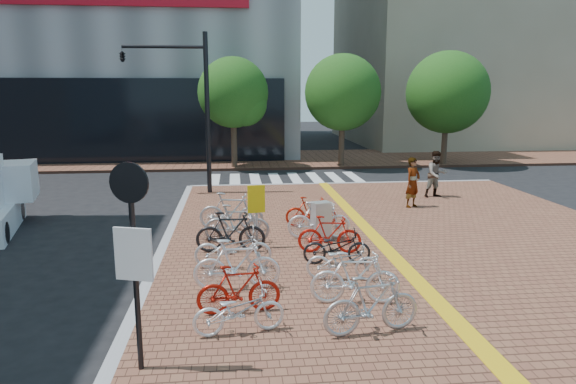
{
  "coord_description": "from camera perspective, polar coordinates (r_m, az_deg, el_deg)",
  "views": [
    {
      "loc": [
        -2.02,
        -10.76,
        4.35
      ],
      "look_at": [
        -0.41,
        4.41,
        1.3
      ],
      "focal_mm": 32.0,
      "sensor_mm": 36.0,
      "label": 1
    }
  ],
  "objects": [
    {
      "name": "bike_3",
      "position": [
        12.38,
        -6.13,
        -6.22
      ],
      "size": [
        1.86,
        0.69,
        0.97
      ],
      "primitive_type": "imported",
      "rotation": [
        0.0,
        0.0,
        1.54
      ],
      "color": "silver",
      "rests_on": "sidewalk"
    },
    {
      "name": "utility_box",
      "position": [
        14.58,
        3.68,
        -3.22
      ],
      "size": [
        0.58,
        0.49,
        1.09
      ],
      "primitive_type": "cube",
      "rotation": [
        0.0,
        0.0,
        0.28
      ],
      "color": "#B4B5B9",
      "rests_on": "sidewalk"
    },
    {
      "name": "crosswalk",
      "position": [
        25.26,
        -0.24,
        1.41
      ],
      "size": [
        7.5,
        4.0,
        0.01
      ],
      "color": "silver",
      "rests_on": "ground"
    },
    {
      "name": "bike_1",
      "position": [
        9.95,
        -5.49,
        -10.68
      ],
      "size": [
        1.64,
        0.61,
        0.96
      ],
      "primitive_type": "imported",
      "rotation": [
        0.0,
        0.0,
        1.67
      ],
      "color": "#A3170B",
      "rests_on": "sidewalk"
    },
    {
      "name": "notice_sign",
      "position": [
        7.8,
        -16.84,
        -5.4
      ],
      "size": [
        0.58,
        0.22,
        3.21
      ],
      "color": "black",
      "rests_on": "sidewalk"
    },
    {
      "name": "street_trees",
      "position": [
        29.08,
        8.14,
        10.7
      ],
      "size": [
        16.2,
        4.6,
        6.35
      ],
      "color": "#38281E",
      "rests_on": "far_sidewalk"
    },
    {
      "name": "traffic_light_pole",
      "position": [
        21.34,
        -13.12,
        11.68
      ],
      "size": [
        3.46,
        1.33,
        6.44
      ],
      "color": "black",
      "rests_on": "sidewalk"
    },
    {
      "name": "bike_4",
      "position": [
        13.52,
        -6.39,
        -4.43
      ],
      "size": [
        1.83,
        0.57,
        1.09
      ],
      "primitive_type": "imported",
      "rotation": [
        0.0,
        0.0,
        1.54
      ],
      "color": "black",
      "rests_on": "sidewalk"
    },
    {
      "name": "bike_2",
      "position": [
        11.04,
        -5.7,
        -8.03
      ],
      "size": [
        1.85,
        0.52,
        1.11
      ],
      "primitive_type": "imported",
      "rotation": [
        0.0,
        0.0,
        1.57
      ],
      "color": "white",
      "rests_on": "sidewalk"
    },
    {
      "name": "bike_7",
      "position": [
        9.23,
        9.27,
        -12.24
      ],
      "size": [
        1.84,
        0.8,
        1.07
      ],
      "primitive_type": "imported",
      "rotation": [
        0.0,
        0.0,
        1.74
      ],
      "color": "#A8A9AD",
      "rests_on": "sidewalk"
    },
    {
      "name": "bike_5",
      "position": [
        14.34,
        -5.7,
        -3.51
      ],
      "size": [
        1.85,
        0.68,
        1.09
      ],
      "primitive_type": "imported",
      "rotation": [
        0.0,
        0.0,
        1.48
      ],
      "color": "#A9A9AE",
      "rests_on": "sidewalk"
    },
    {
      "name": "bike_6",
      "position": [
        15.59,
        -6.34,
        -2.17
      ],
      "size": [
        2.01,
        0.86,
        1.17
      ],
      "primitive_type": "imported",
      "rotation": [
        0.0,
        0.0,
        1.4
      ],
      "color": "#AEAEB3",
      "rests_on": "sidewalk"
    },
    {
      "name": "bike_8",
      "position": [
        10.38,
        7.48,
        -9.44
      ],
      "size": [
        1.84,
        0.7,
        1.08
      ],
      "primitive_type": "imported",
      "rotation": [
        0.0,
        0.0,
        1.46
      ],
      "color": "silver",
      "rests_on": "sidewalk"
    },
    {
      "name": "ground",
      "position": [
        11.78,
        4.31,
        -10.39
      ],
      "size": [
        120.0,
        120.0,
        0.0
      ],
      "primitive_type": "plane",
      "color": "black",
      "rests_on": "ground"
    },
    {
      "name": "bike_9",
      "position": [
        11.62,
        6.13,
        -7.68
      ],
      "size": [
        1.71,
        0.84,
        0.86
      ],
      "primitive_type": "imported",
      "rotation": [
        0.0,
        0.0,
        1.4
      ],
      "color": "silver",
      "rests_on": "sidewalk"
    },
    {
      "name": "bike_0",
      "position": [
        9.2,
        -5.47,
        -12.98
      ],
      "size": [
        1.68,
        0.81,
        0.85
      ],
      "primitive_type": "imported",
      "rotation": [
        0.0,
        0.0,
        1.73
      ],
      "color": "white",
      "rests_on": "sidewalk"
    },
    {
      "name": "pedestrian_b",
      "position": [
        21.09,
        16.16,
        1.91
      ],
      "size": [
        1.0,
        0.84,
        1.84
      ],
      "primitive_type": "imported",
      "rotation": [
        0.0,
        0.0,
        0.17
      ],
      "color": "#48495B",
      "rests_on": "sidewalk"
    },
    {
      "name": "bike_13",
      "position": [
        15.95,
        2.57,
        -2.2
      ],
      "size": [
        1.62,
        0.61,
        0.95
      ],
      "primitive_type": "imported",
      "rotation": [
        0.0,
        0.0,
        1.46
      ],
      "color": "#B01F0C",
      "rests_on": "sidewalk"
    },
    {
      "name": "yellow_sign",
      "position": [
        13.67,
        -3.52,
        -1.41
      ],
      "size": [
        0.47,
        0.14,
        1.72
      ],
      "color": "#B7B7BC",
      "rests_on": "sidewalk"
    },
    {
      "name": "kerb_north",
      "position": [
        23.69,
        6.28,
        0.85
      ],
      "size": [
        14.0,
        0.25,
        0.15
      ],
      "primitive_type": "cube",
      "color": "gray",
      "rests_on": "ground"
    },
    {
      "name": "bike_12",
      "position": [
        14.67,
        3.47,
        -3.14
      ],
      "size": [
        1.84,
        0.63,
        1.09
      ],
      "primitive_type": "imported",
      "rotation": [
        0.0,
        0.0,
        1.5
      ],
      "color": "white",
      "rests_on": "sidewalk"
    },
    {
      "name": "far_sidewalk",
      "position": [
        32.11,
        -2.4,
        3.64
      ],
      "size": [
        70.0,
        8.0,
        0.15
      ],
      "primitive_type": "cube",
      "color": "brown",
      "rests_on": "ground"
    },
    {
      "name": "bike_11",
      "position": [
        13.43,
        4.65,
        -4.73
      ],
      "size": [
        1.71,
        0.73,
        1.0
      ],
      "primitive_type": "imported",
      "rotation": [
        0.0,
        0.0,
        1.41
      ],
      "color": "red",
      "rests_on": "sidewalk"
    },
    {
      "name": "pedestrian_a",
      "position": [
        19.06,
        13.69,
        1.04
      ],
      "size": [
        0.79,
        0.72,
        1.81
      ],
      "primitive_type": "imported",
      "rotation": [
        0.0,
        0.0,
        0.57
      ],
      "color": "gray",
      "rests_on": "sidewalk"
    },
    {
      "name": "bike_10",
      "position": [
        12.63,
        5.46,
        -6.1
      ],
      "size": [
        1.69,
        0.73,
        0.86
      ],
      "primitive_type": "imported",
      "rotation": [
        0.0,
        0.0,
        1.48
      ],
      "color": "black",
      "rests_on": "sidewalk"
    },
    {
      "name": "building_beige",
      "position": [
        47.44,
        19.77,
        16.29
      ],
      "size": [
        20.0,
        18.0,
        18.0
      ],
      "primitive_type": "cube",
      "color": "gray",
      "rests_on": "ground"
    }
  ]
}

